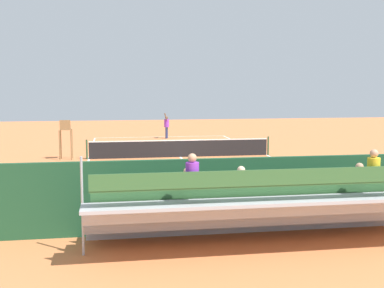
{
  "coord_description": "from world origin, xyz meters",
  "views": [
    {
      "loc": [
        3.82,
        27.0,
        3.97
      ],
      "look_at": [
        0.0,
        4.0,
        1.2
      ],
      "focal_mm": 46.2,
      "sensor_mm": 36.0,
      "label": 1
    }
  ],
  "objects_px": {
    "equipment_bag": "(268,215)",
    "bleacher_stand": "(271,206)",
    "tennis_net": "(180,148)",
    "tennis_racket": "(159,138)",
    "umpire_chair": "(66,135)",
    "tennis_ball_near": "(208,143)",
    "courtside_bench": "(328,199)",
    "tennis_player": "(167,125)"
  },
  "relations": [
    {
      "from": "courtside_bench",
      "to": "equipment_bag",
      "type": "xyz_separation_m",
      "value": [
        1.9,
        0.13,
        -0.38
      ]
    },
    {
      "from": "tennis_net",
      "to": "equipment_bag",
      "type": "bearing_deg",
      "value": 93.08
    },
    {
      "from": "tennis_net",
      "to": "courtside_bench",
      "type": "xyz_separation_m",
      "value": [
        -2.62,
        13.27,
        0.06
      ]
    },
    {
      "from": "courtside_bench",
      "to": "tennis_racket",
      "type": "distance_m",
      "value": 23.58
    },
    {
      "from": "courtside_bench",
      "to": "tennis_ball_near",
      "type": "distance_m",
      "value": 19.52
    },
    {
      "from": "courtside_bench",
      "to": "tennis_ball_near",
      "type": "relative_size",
      "value": 27.27
    },
    {
      "from": "umpire_chair",
      "to": "tennis_racket",
      "type": "bearing_deg",
      "value": -121.08
    },
    {
      "from": "tennis_net",
      "to": "bleacher_stand",
      "type": "xyz_separation_m",
      "value": [
        -0.13,
        15.38,
        0.46
      ]
    },
    {
      "from": "equipment_bag",
      "to": "tennis_racket",
      "type": "distance_m",
      "value": 23.56
    },
    {
      "from": "tennis_net",
      "to": "tennis_player",
      "type": "height_order",
      "value": "tennis_player"
    },
    {
      "from": "equipment_bag",
      "to": "bleacher_stand",
      "type": "bearing_deg",
      "value": 73.25
    },
    {
      "from": "bleacher_stand",
      "to": "umpire_chair",
      "type": "bearing_deg",
      "value": -67.78
    },
    {
      "from": "tennis_racket",
      "to": "umpire_chair",
      "type": "bearing_deg",
      "value": 58.92
    },
    {
      "from": "courtside_bench",
      "to": "equipment_bag",
      "type": "distance_m",
      "value": 1.94
    },
    {
      "from": "bleacher_stand",
      "to": "equipment_bag",
      "type": "height_order",
      "value": "bleacher_stand"
    },
    {
      "from": "umpire_chair",
      "to": "bleacher_stand",
      "type": "bearing_deg",
      "value": 112.22
    },
    {
      "from": "tennis_net",
      "to": "equipment_bag",
      "type": "height_order",
      "value": "tennis_net"
    },
    {
      "from": "tennis_player",
      "to": "tennis_racket",
      "type": "xyz_separation_m",
      "value": [
        0.51,
        -0.28,
        -1.0
      ]
    },
    {
      "from": "tennis_net",
      "to": "equipment_bag",
      "type": "relative_size",
      "value": 11.44
    },
    {
      "from": "tennis_ball_near",
      "to": "courtside_bench",
      "type": "bearing_deg",
      "value": 89.38
    },
    {
      "from": "tennis_ball_near",
      "to": "bleacher_stand",
      "type": "bearing_deg",
      "value": 82.88
    },
    {
      "from": "bleacher_stand",
      "to": "equipment_bag",
      "type": "bearing_deg",
      "value": -106.75
    },
    {
      "from": "tennis_net",
      "to": "courtside_bench",
      "type": "distance_m",
      "value": 13.53
    },
    {
      "from": "umpire_chair",
      "to": "tennis_ball_near",
      "type": "relative_size",
      "value": 32.42
    },
    {
      "from": "bleacher_stand",
      "to": "tennis_ball_near",
      "type": "distance_m",
      "value": 21.81
    },
    {
      "from": "tennis_net",
      "to": "tennis_player",
      "type": "distance_m",
      "value": 9.88
    },
    {
      "from": "equipment_bag",
      "to": "tennis_racket",
      "type": "relative_size",
      "value": 1.55
    },
    {
      "from": "equipment_bag",
      "to": "tennis_racket",
      "type": "height_order",
      "value": "equipment_bag"
    },
    {
      "from": "equipment_bag",
      "to": "tennis_ball_near",
      "type": "bearing_deg",
      "value": -96.12
    },
    {
      "from": "umpire_chair",
      "to": "tennis_player",
      "type": "relative_size",
      "value": 1.11
    },
    {
      "from": "tennis_racket",
      "to": "equipment_bag",
      "type": "bearing_deg",
      "value": 92.13
    },
    {
      "from": "bleacher_stand",
      "to": "courtside_bench",
      "type": "distance_m",
      "value": 3.29
    },
    {
      "from": "umpire_chair",
      "to": "equipment_bag",
      "type": "xyz_separation_m",
      "value": [
        -6.92,
        13.51,
        -1.13
      ]
    },
    {
      "from": "tennis_net",
      "to": "bleacher_stand",
      "type": "distance_m",
      "value": 15.38
    },
    {
      "from": "equipment_bag",
      "to": "tennis_ball_near",
      "type": "xyz_separation_m",
      "value": [
        -2.11,
        -19.64,
        -0.15
      ]
    },
    {
      "from": "tennis_net",
      "to": "equipment_bag",
      "type": "xyz_separation_m",
      "value": [
        -0.72,
        13.4,
        -0.32
      ]
    },
    {
      "from": "courtside_bench",
      "to": "tennis_ball_near",
      "type": "height_order",
      "value": "courtside_bench"
    },
    {
      "from": "tennis_racket",
      "to": "bleacher_stand",
      "type": "bearing_deg",
      "value": 90.63
    },
    {
      "from": "equipment_bag",
      "to": "tennis_player",
      "type": "distance_m",
      "value": 23.28
    },
    {
      "from": "courtside_bench",
      "to": "tennis_racket",
      "type": "bearing_deg",
      "value": -83.25
    },
    {
      "from": "umpire_chair",
      "to": "tennis_racket",
      "type": "xyz_separation_m",
      "value": [
        -6.05,
        -10.03,
        -1.3
      ]
    },
    {
      "from": "equipment_bag",
      "to": "tennis_ball_near",
      "type": "relative_size",
      "value": 13.64
    }
  ]
}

